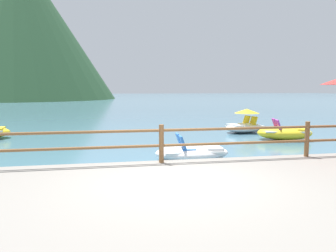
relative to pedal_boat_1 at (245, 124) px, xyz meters
The scene contains 7 objects.
ground_plane 31.39m from the pedal_boat_1, 100.21° to the left, with size 200.00×200.00×0.00m, color #477084.
promenade_dock 12.61m from the pedal_boat_1, 116.20° to the right, with size 28.00×8.00×0.40m, color gray.
dock_railing 9.41m from the pedal_boat_1, 126.35° to the right, with size 23.92×0.12×0.95m.
pedal_boat_1 is the anchor object (origin of this frame).
pedal_boat_2 2.65m from the pedal_boat_1, 74.11° to the right, with size 2.60×1.89×0.91m.
pedal_boat_3 7.13m from the pedal_boat_1, 126.89° to the right, with size 2.35×1.45×0.82m.
cliff_headland 65.95m from the pedal_boat_1, 112.06° to the left, with size 40.17×40.17×31.98m.
Camera 1 is at (-1.26, -6.13, 2.22)m, focal length 34.27 mm.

